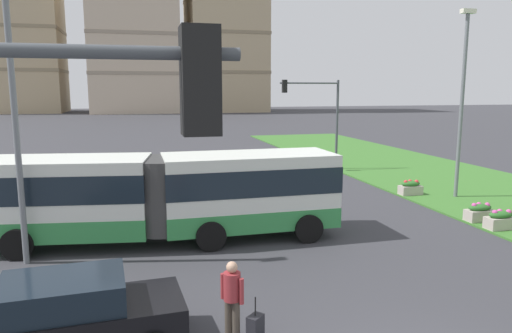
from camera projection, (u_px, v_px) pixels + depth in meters
articulated_bus at (168, 194)px, 16.39m from camera, size 11.99×3.49×3.00m
car_black_sedan at (70, 317)px, 9.47m from camera, size 4.50×2.23×1.58m
pedestrian_crossing at (232, 295)px, 9.89m from camera, size 0.42×0.45×1.74m
rolling_suitcase at (255, 328)px, 9.92m from camera, size 0.43×0.42×0.97m
flower_planter_2 at (500, 220)px, 17.74m from camera, size 1.10×0.56×0.74m
flower_planter_3 at (480, 212)px, 18.81m from camera, size 1.10×0.56×0.74m
flower_planter_4 at (410, 188)px, 23.50m from camera, size 1.10×0.56×0.74m
traffic_light_far_right at (318, 108)px, 30.29m from camera, size 3.98×0.28×5.82m
streetlight_left at (13, 98)px, 13.68m from camera, size 0.70×0.28×9.10m
streetlight_median at (462, 97)px, 22.36m from camera, size 0.70×0.28×8.88m
apartment_tower_west at (15, 31)px, 104.74m from camera, size 19.38×16.77×35.72m
apartment_tower_westcentre at (133, 20)px, 105.69m from camera, size 19.21×19.43×41.07m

